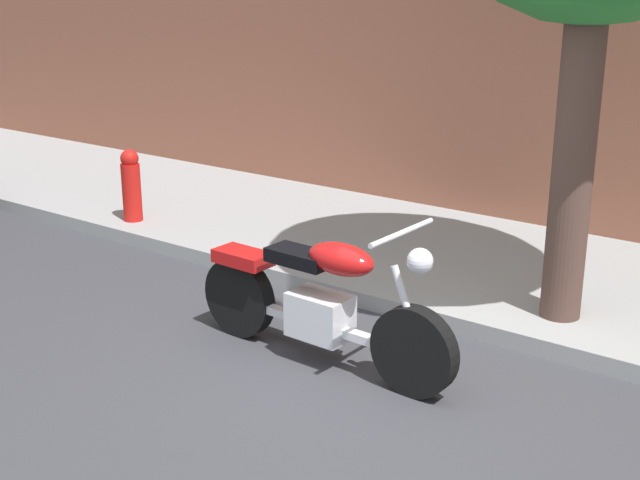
# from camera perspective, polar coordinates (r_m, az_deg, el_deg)

# --- Properties ---
(ground_plane) EXTENTS (60.00, 60.00, 0.00)m
(ground_plane) POSITION_cam_1_polar(r_m,az_deg,el_deg) (5.62, 2.35, -10.98)
(ground_plane) COLOR #38383D
(sidewalk) EXTENTS (21.72, 2.72, 0.14)m
(sidewalk) POSITION_cam_1_polar(r_m,az_deg,el_deg) (7.82, 13.76, -2.42)
(sidewalk) COLOR #959595
(sidewalk) RESTS_ON ground
(motorcycle) EXTENTS (2.18, 0.70, 1.12)m
(motorcycle) POSITION_cam_1_polar(r_m,az_deg,el_deg) (6.00, 0.01, -4.23)
(motorcycle) COLOR black
(motorcycle) RESTS_ON ground
(fire_hydrant) EXTENTS (0.20, 0.20, 0.91)m
(fire_hydrant) POSITION_cam_1_polar(r_m,az_deg,el_deg) (9.19, -12.48, 3.20)
(fire_hydrant) COLOR red
(fire_hydrant) RESTS_ON ground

